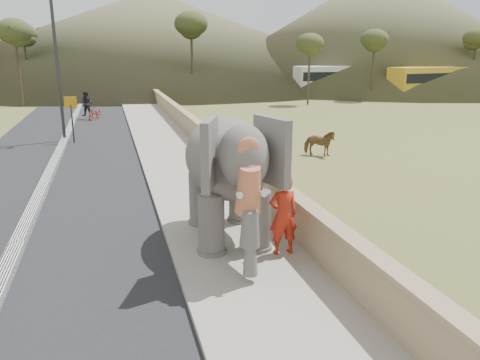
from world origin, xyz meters
The scene contains 16 objects.
ground centered at (0.00, 0.00, 0.00)m, with size 160.00×160.00×0.00m, color olive.
road centered at (-5.00, 10.00, 0.01)m, with size 7.00×120.00×0.03m, color black.
median centered at (-5.00, 10.00, 0.11)m, with size 0.35×120.00×0.22m, color black.
walkway centered at (0.00, 10.00, 0.07)m, with size 3.00×120.00×0.15m, color #9E9687.
parapet centered at (1.65, 10.00, 0.55)m, with size 0.30×120.00×1.10m, color tan.
lamppost centered at (-4.69, 14.94, 4.87)m, with size 1.76×0.36×8.00m.
signboard centered at (-4.50, 14.33, 1.64)m, with size 0.60×0.08×2.40m.
cow centered at (6.43, 8.06, 0.60)m, with size 0.64×1.41×1.19m, color brown.
distant_car centered at (18.74, 36.59, 0.72)m, with size 1.70×4.23×1.44m, color silver.
bus_white centered at (22.15, 35.53, 1.55)m, with size 2.50×11.00×3.10m, color white.
bus_orange centered at (29.76, 30.40, 1.55)m, with size 2.50×11.00×3.10m, color gold.
hill_right centered at (36.00, 52.00, 8.00)m, with size 56.00×56.00×16.00m, color brown.
hill_far centered at (5.00, 70.00, 7.00)m, with size 80.00×80.00×14.00m, color brown.
elephant_and_man centered at (0.02, -0.42, 1.70)m, with size 2.50×4.43×3.12m.
motorcyclist centered at (-3.83, 23.11, 0.78)m, with size 1.64×1.90×1.98m.
trees centered at (2.31, 28.16, 3.77)m, with size 48.20×42.11×8.69m.
Camera 1 is at (-2.65, -11.05, 4.61)m, focal length 35.00 mm.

